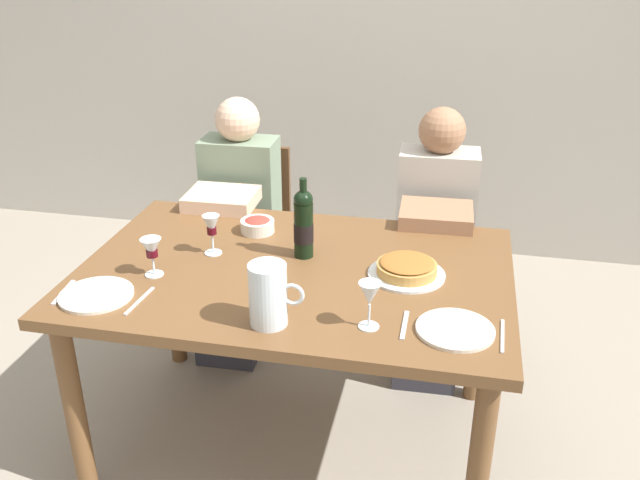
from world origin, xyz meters
TOP-DOWN VIEW (x-y plane):
  - ground_plane at (0.00, 0.00)m, footprint 8.00×8.00m
  - back_wall at (0.00, 1.93)m, footprint 8.00×0.10m
  - dining_table at (0.00, 0.00)m, footprint 1.50×1.00m
  - wine_bottle at (0.01, 0.11)m, footprint 0.07×0.07m
  - water_pitcher at (0.01, -0.36)m, footprint 0.17×0.12m
  - baked_tart at (0.39, 0.03)m, footprint 0.27×0.27m
  - salad_bowl at (-0.22, 0.28)m, footprint 0.13×0.13m
  - wine_glass_left_diner at (-0.32, 0.06)m, footprint 0.06×0.06m
  - wine_glass_right_diner at (0.31, -0.32)m, footprint 0.07×0.07m
  - wine_glass_centre at (-0.46, -0.14)m, footprint 0.07×0.07m
  - dinner_plate_left_setting at (0.56, -0.29)m, footprint 0.23×0.23m
  - dinner_plate_right_setting at (-0.58, -0.32)m, footprint 0.24×0.24m
  - fork_left_setting at (0.41, -0.29)m, footprint 0.01×0.16m
  - knife_left_setting at (0.70, -0.29)m, footprint 0.02×0.18m
  - knife_right_setting at (-0.43, -0.32)m, footprint 0.02×0.18m
  - spoon_right_setting at (-0.70, -0.32)m, footprint 0.03×0.16m
  - chair_left at (-0.45, 0.90)m, footprint 0.41×0.41m
  - diner_left at (-0.45, 0.67)m, footprint 0.35×0.51m
  - chair_right at (0.45, 0.92)m, footprint 0.41×0.41m
  - diner_right at (0.45, 0.68)m, footprint 0.35×0.51m

SIDE VIEW (x-z plane):
  - ground_plane at x=0.00m, z-range 0.00..0.00m
  - chair_left at x=-0.45m, z-range 0.06..0.93m
  - chair_right at x=0.45m, z-range 0.06..0.93m
  - diner_left at x=-0.45m, z-range 0.04..1.20m
  - diner_right at x=0.45m, z-range 0.04..1.20m
  - dining_table at x=0.00m, z-range 0.29..1.05m
  - fork_left_setting at x=0.41m, z-range 0.76..0.76m
  - knife_left_setting at x=0.70m, z-range 0.76..0.76m
  - knife_right_setting at x=-0.43m, z-range 0.76..0.76m
  - spoon_right_setting at x=-0.70m, z-range 0.76..0.76m
  - dinner_plate_left_setting at x=0.56m, z-range 0.76..0.77m
  - dinner_plate_right_setting at x=-0.58m, z-range 0.76..0.77m
  - baked_tart at x=0.39m, z-range 0.76..0.82m
  - salad_bowl at x=-0.22m, z-range 0.76..0.82m
  - water_pitcher at x=0.01m, z-range 0.75..0.95m
  - wine_glass_centre at x=-0.46m, z-range 0.79..0.92m
  - wine_glass_left_diner at x=-0.32m, z-range 0.79..0.94m
  - wine_glass_right_diner at x=0.31m, z-range 0.79..0.94m
  - wine_bottle at x=0.01m, z-range 0.74..1.04m
  - back_wall at x=0.00m, z-range 0.00..2.80m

